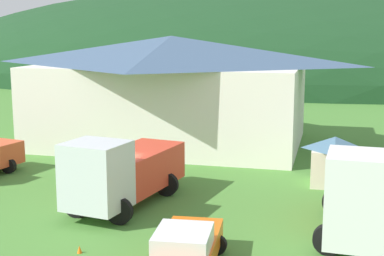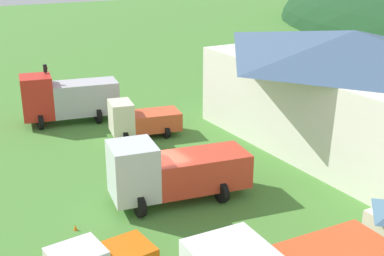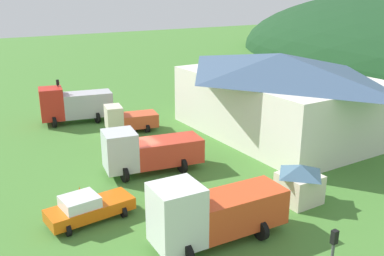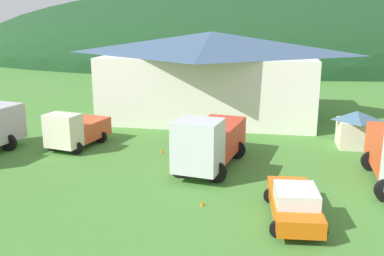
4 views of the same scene
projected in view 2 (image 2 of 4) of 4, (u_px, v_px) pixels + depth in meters
name	position (u px, v px, depth m)	size (l,w,h in m)	color
ground_plane	(159.00, 198.00, 26.15)	(200.00, 200.00, 0.00)	#477F33
depot_building	(349.00, 85.00, 32.82)	(18.64, 12.58, 7.32)	white
crane_truck_red	(66.00, 97.00, 37.04)	(3.92, 7.14, 3.62)	red
light_truck_cream	(140.00, 119.00, 34.40)	(3.17, 5.03, 2.54)	beige
tow_truck_silver	(171.00, 171.00, 25.41)	(3.89, 7.33, 3.29)	silver
traffic_light_west	(47.00, 87.00, 36.90)	(0.20, 0.32, 4.28)	#4C4C51
traffic_cone_near_pickup	(180.00, 167.00, 29.91)	(0.36, 0.36, 0.56)	orange
traffic_cone_mid_row	(76.00, 230.00, 23.17)	(0.36, 0.36, 0.55)	orange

